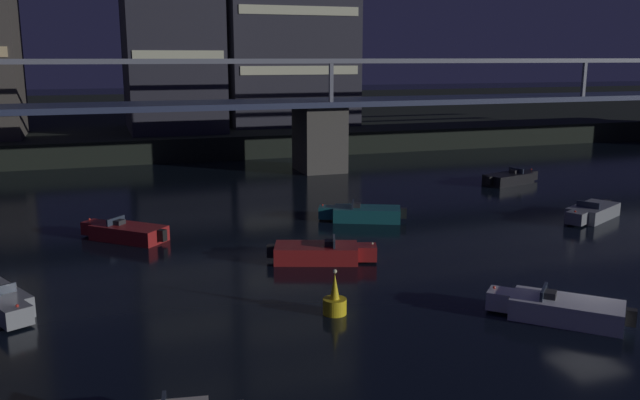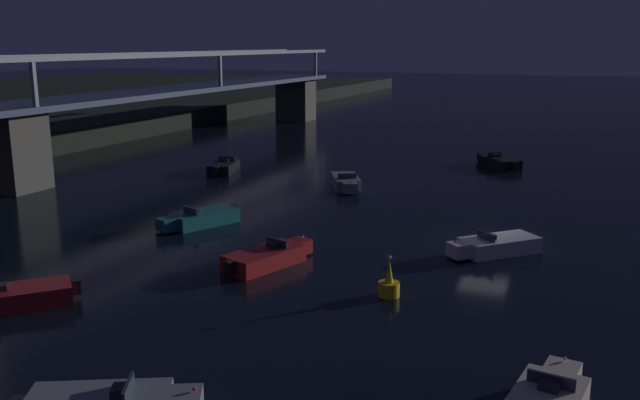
% 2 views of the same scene
% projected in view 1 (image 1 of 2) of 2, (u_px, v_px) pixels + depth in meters
% --- Properties ---
extents(ground_plane, '(400.00, 400.00, 0.00)m').
position_uv_depth(ground_plane, '(591.00, 305.00, 26.14)').
color(ground_plane, black).
extents(far_riverbank, '(240.00, 80.00, 2.20)m').
position_uv_depth(far_riverbank, '(219.00, 114.00, 101.44)').
color(far_riverbank, black).
rests_on(far_riverbank, ground).
extents(river_bridge, '(103.40, 6.40, 9.38)m').
position_uv_depth(river_bridge, '(320.00, 117.00, 56.22)').
color(river_bridge, '#4C4944').
rests_on(river_bridge, ground).
extents(speedboat_near_center, '(5.13, 2.98, 1.16)m').
position_uv_depth(speedboat_near_center, '(321.00, 253.00, 31.67)').
color(speedboat_near_center, maroon).
rests_on(speedboat_near_center, ground).
extents(speedboat_mid_left, '(5.01, 3.24, 1.16)m').
position_uv_depth(speedboat_mid_left, '(363.00, 214.00, 39.60)').
color(speedboat_mid_left, '#196066').
rests_on(speedboat_mid_left, ground).
extents(speedboat_mid_center, '(4.42, 4.35, 1.16)m').
position_uv_depth(speedboat_mid_center, '(560.00, 309.00, 24.61)').
color(speedboat_mid_center, silver).
rests_on(speedboat_mid_center, ground).
extents(speedboat_far_left, '(4.91, 3.48, 1.16)m').
position_uv_depth(speedboat_far_left, '(591.00, 212.00, 39.94)').
color(speedboat_far_left, gray).
rests_on(speedboat_far_left, ground).
extents(speedboat_far_center, '(4.48, 4.28, 1.16)m').
position_uv_depth(speedboat_far_center, '(126.00, 232.00, 35.41)').
color(speedboat_far_center, maroon).
rests_on(speedboat_far_center, ground).
extents(speedboat_far_right, '(5.18, 2.80, 1.16)m').
position_uv_depth(speedboat_far_right, '(510.00, 178.00, 51.12)').
color(speedboat_far_right, black).
rests_on(speedboat_far_right, ground).
extents(channel_buoy, '(0.90, 0.90, 1.76)m').
position_uv_depth(channel_buoy, '(335.00, 302.00, 25.16)').
color(channel_buoy, yellow).
rests_on(channel_buoy, ground).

